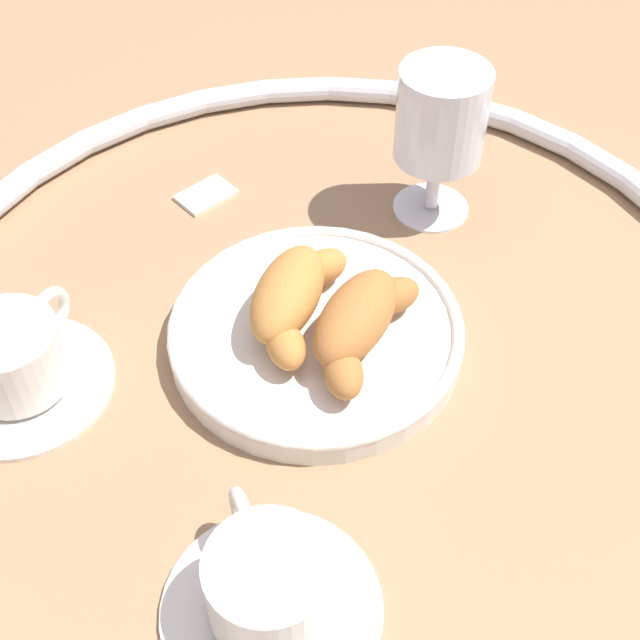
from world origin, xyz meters
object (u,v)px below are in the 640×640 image
Objects in this scene: coffee_cup_far at (269,590)px; sugar_packet at (206,193)px; croissant_large at (292,296)px; pastry_plate at (320,335)px; juice_glass_left at (441,120)px; croissant_small at (357,323)px; coffee_cup_near at (16,363)px.

sugar_packet is (-0.22, -0.33, -0.02)m from coffee_cup_far.
croissant_large is at bearing 74.01° from sugar_packet.
pastry_plate is at bearing 105.62° from croissant_large.
juice_glass_left is at bearing -165.61° from pastry_plate.
croissant_large is 0.94× the size of croissant_small.
juice_glass_left is at bearing -153.33° from coffee_cup_far.
croissant_small is 0.24m from sugar_packet.
pastry_plate is 1.85× the size of croissant_large.
coffee_cup_near is at bearing -38.80° from croissant_small.
sugar_packet is (0.13, -0.15, -0.09)m from juice_glass_left.
croissant_large is 0.19m from sugar_packet.
coffee_cup_near is 0.97× the size of juice_glass_left.
croissant_small reaches higher than pastry_plate.
juice_glass_left is at bearing 168.02° from coffee_cup_near.
coffee_cup_far is at bearing 29.63° from croissant_small.
croissant_large is at bearing 149.96° from coffee_cup_near.
croissant_large is 0.88× the size of juice_glass_left.
juice_glass_left reaches higher than sugar_packet.
coffee_cup_near is at bearing -86.64° from coffee_cup_far.
pastry_plate is 4.54× the size of sugar_packet.
juice_glass_left is (-0.19, -0.05, 0.08)m from pastry_plate.
pastry_plate reaches higher than sugar_packet.
pastry_plate is at bearing 145.59° from coffee_cup_near.
juice_glass_left is (-0.36, -0.18, 0.07)m from coffee_cup_far.
sugar_packet is (-0.05, -0.20, -0.01)m from pastry_plate.
croissant_large is at bearing -73.52° from croissant_small.
croissant_large and croissant_small have the same top height.
coffee_cup_far reaches higher than pastry_plate.
coffee_cup_far is at bearing 26.67° from juice_glass_left.
croissant_small is at bearing 23.52° from juice_glass_left.
coffee_cup_near is 0.26m from coffee_cup_far.
coffee_cup_far is (0.16, 0.15, -0.02)m from croissant_large.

